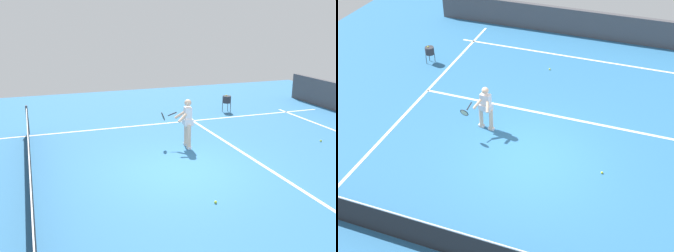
{
  "view_description": "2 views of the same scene",
  "coord_description": "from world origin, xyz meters",
  "views": [
    {
      "loc": [
        -9.47,
        3.7,
        4.16
      ],
      "look_at": [
        0.59,
        0.17,
        1.13
      ],
      "focal_mm": 43.12,
      "sensor_mm": 36.0,
      "label": 1
    },
    {
      "loc": [
        -2.26,
        8.82,
        8.15
      ],
      "look_at": [
        0.84,
        0.01,
        1.01
      ],
      "focal_mm": 43.8,
      "sensor_mm": 36.0,
      "label": 2
    }
  ],
  "objects": [
    {
      "name": "sideline_right_marking",
      "position": [
        4.74,
        0.0,
        0.0
      ],
      "size": [
        0.1,
        16.35,
        0.01
      ],
      "primitive_type": "cube",
      "color": "white",
      "rests_on": "ground"
    },
    {
      "name": "ground_plane",
      "position": [
        0.0,
        0.0,
        0.0
      ],
      "size": [
        23.86,
        23.86,
        0.0
      ],
      "primitive_type": "plane",
      "color": "teal"
    },
    {
      "name": "ball_hopper",
      "position": [
        5.61,
        -4.26,
        0.55
      ],
      "size": [
        0.36,
        0.36,
        0.74
      ],
      "color": "#333338",
      "rests_on": "ground"
    },
    {
      "name": "tennis_player",
      "position": [
        1.85,
        -0.9,
        0.85
      ],
      "size": [
        0.85,
        0.91,
        1.55
      ],
      "color": "beige",
      "rests_on": "ground"
    },
    {
      "name": "court_net",
      "position": [
        0.0,
        3.83,
        0.48
      ],
      "size": [
        10.16,
        0.08,
        1.02
      ],
      "color": "#4C4C51",
      "rests_on": "ground"
    },
    {
      "name": "tennis_ball_mid",
      "position": [
        0.86,
        -5.3,
        0.03
      ],
      "size": [
        0.07,
        0.07,
        0.07
      ],
      "primitive_type": "sphere",
      "color": "#D1E533",
      "rests_on": "ground"
    },
    {
      "name": "service_line_marking",
      "position": [
        0.0,
        -2.32,
        0.0
      ],
      "size": [
        9.48,
        0.1,
        0.01
      ],
      "primitive_type": "cube",
      "color": "white",
      "rests_on": "ground"
    },
    {
      "name": "tennis_ball_near",
      "position": [
        -2.04,
        -0.05,
        0.03
      ],
      "size": [
        0.07,
        0.07,
        0.07
      ],
      "primitive_type": "sphere",
      "color": "#D1E533",
      "rests_on": "ground"
    }
  ]
}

